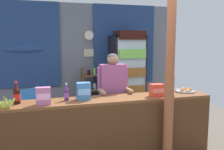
{
  "coord_description": "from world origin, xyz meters",
  "views": [
    {
      "loc": [
        -1.03,
        -3.08,
        1.78
      ],
      "look_at": [
        0.1,
        0.7,
        1.23
      ],
      "focal_mm": 39.52,
      "sensor_mm": 36.0,
      "label": 1
    }
  ],
  "objects_px": {
    "drink_fridge": "(128,70)",
    "soda_bottle_grape_soda": "(66,93)",
    "stall_counter": "(112,123)",
    "timber_post": "(170,78)",
    "plastic_lawn_chair": "(35,107)",
    "snack_box_wafer": "(43,96)",
    "snack_box_biscuit": "(83,91)",
    "banana_bunch": "(4,104)",
    "shopkeeper": "(113,87)",
    "soda_bottle_orange_soda": "(168,88)",
    "snack_box_crackers": "(157,90)",
    "bottle_shelf_rack": "(92,91)",
    "pastry_tray": "(185,91)",
    "soda_bottle_cola": "(17,94)"
  },
  "relations": [
    {
      "from": "snack_box_biscuit",
      "to": "snack_box_wafer",
      "type": "distance_m",
      "value": 0.59
    },
    {
      "from": "banana_bunch",
      "to": "drink_fridge",
      "type": "bearing_deg",
      "value": 40.62
    },
    {
      "from": "snack_box_crackers",
      "to": "pastry_tray",
      "type": "distance_m",
      "value": 0.65
    },
    {
      "from": "soda_bottle_orange_soda",
      "to": "snack_box_crackers",
      "type": "distance_m",
      "value": 0.22
    },
    {
      "from": "snack_box_wafer",
      "to": "stall_counter",
      "type": "bearing_deg",
      "value": 0.62
    },
    {
      "from": "snack_box_wafer",
      "to": "snack_box_crackers",
      "type": "xyz_separation_m",
      "value": [
        1.71,
        0.04,
        -0.02
      ]
    },
    {
      "from": "drink_fridge",
      "to": "soda_bottle_grape_soda",
      "type": "xyz_separation_m",
      "value": [
        -1.64,
        -1.89,
        -0.07
      ]
    },
    {
      "from": "stall_counter",
      "to": "bottle_shelf_rack",
      "type": "distance_m",
      "value": 2.21
    },
    {
      "from": "plastic_lawn_chair",
      "to": "shopkeeper",
      "type": "height_order",
      "value": "shopkeeper"
    },
    {
      "from": "shopkeeper",
      "to": "snack_box_biscuit",
      "type": "bearing_deg",
      "value": -142.75
    },
    {
      "from": "soda_bottle_orange_soda",
      "to": "snack_box_wafer",
      "type": "distance_m",
      "value": 1.93
    },
    {
      "from": "soda_bottle_grape_soda",
      "to": "banana_bunch",
      "type": "xyz_separation_m",
      "value": [
        -0.81,
        -0.22,
        -0.05
      ]
    },
    {
      "from": "bottle_shelf_rack",
      "to": "soda_bottle_grape_soda",
      "type": "xyz_separation_m",
      "value": [
        -0.81,
        -2.06,
        0.42
      ]
    },
    {
      "from": "bottle_shelf_rack",
      "to": "soda_bottle_grape_soda",
      "type": "height_order",
      "value": "soda_bottle_grape_soda"
    },
    {
      "from": "drink_fridge",
      "to": "soda_bottle_orange_soda",
      "type": "distance_m",
      "value": 1.97
    },
    {
      "from": "soda_bottle_orange_soda",
      "to": "snack_box_crackers",
      "type": "bearing_deg",
      "value": -171.01
    },
    {
      "from": "banana_bunch",
      "to": "pastry_tray",
      "type": "bearing_deg",
      "value": 5.37
    },
    {
      "from": "soda_bottle_grape_soda",
      "to": "snack_box_crackers",
      "type": "distance_m",
      "value": 1.39
    },
    {
      "from": "snack_box_biscuit",
      "to": "pastry_tray",
      "type": "height_order",
      "value": "snack_box_biscuit"
    },
    {
      "from": "shopkeeper",
      "to": "snack_box_wafer",
      "type": "xyz_separation_m",
      "value": [
        -1.16,
        -0.58,
        0.05
      ]
    },
    {
      "from": "soda_bottle_grape_soda",
      "to": "snack_box_biscuit",
      "type": "distance_m",
      "value": 0.25
    },
    {
      "from": "shopkeeper",
      "to": "snack_box_crackers",
      "type": "height_order",
      "value": "shopkeeper"
    },
    {
      "from": "timber_post",
      "to": "soda_bottle_cola",
      "type": "bearing_deg",
      "value": 168.76
    },
    {
      "from": "stall_counter",
      "to": "timber_post",
      "type": "distance_m",
      "value": 1.08
    },
    {
      "from": "drink_fridge",
      "to": "snack_box_wafer",
      "type": "xyz_separation_m",
      "value": [
        -1.97,
        -2.04,
        -0.06
      ]
    },
    {
      "from": "snack_box_biscuit",
      "to": "banana_bunch",
      "type": "bearing_deg",
      "value": -169.45
    },
    {
      "from": "soda_bottle_cola",
      "to": "snack_box_biscuit",
      "type": "distance_m",
      "value": 0.92
    },
    {
      "from": "timber_post",
      "to": "banana_bunch",
      "type": "relative_size",
      "value": 9.17
    },
    {
      "from": "soda_bottle_grape_soda",
      "to": "snack_box_biscuit",
      "type": "xyz_separation_m",
      "value": [
        0.25,
        -0.02,
        0.02
      ]
    },
    {
      "from": "drink_fridge",
      "to": "shopkeeper",
      "type": "relative_size",
      "value": 1.28
    },
    {
      "from": "timber_post",
      "to": "plastic_lawn_chair",
      "type": "relative_size",
      "value": 3.02
    },
    {
      "from": "plastic_lawn_chair",
      "to": "snack_box_wafer",
      "type": "relative_size",
      "value": 3.55
    },
    {
      "from": "plastic_lawn_chair",
      "to": "soda_bottle_orange_soda",
      "type": "height_order",
      "value": "soda_bottle_orange_soda"
    },
    {
      "from": "soda_bottle_cola",
      "to": "snack_box_biscuit",
      "type": "bearing_deg",
      "value": -1.59
    },
    {
      "from": "plastic_lawn_chair",
      "to": "snack_box_crackers",
      "type": "xyz_separation_m",
      "value": [
        1.87,
        -1.48,
        0.52
      ]
    },
    {
      "from": "timber_post",
      "to": "plastic_lawn_chair",
      "type": "distance_m",
      "value": 2.72
    },
    {
      "from": "drink_fridge",
      "to": "stall_counter",
      "type": "bearing_deg",
      "value": -116.14
    },
    {
      "from": "stall_counter",
      "to": "plastic_lawn_chair",
      "type": "height_order",
      "value": "stall_counter"
    },
    {
      "from": "plastic_lawn_chair",
      "to": "soda_bottle_grape_soda",
      "type": "relative_size",
      "value": 3.33
    },
    {
      "from": "pastry_tray",
      "to": "banana_bunch",
      "type": "relative_size",
      "value": 1.2
    },
    {
      "from": "shopkeeper",
      "to": "snack_box_wafer",
      "type": "bearing_deg",
      "value": -153.44
    },
    {
      "from": "drink_fridge",
      "to": "plastic_lawn_chair",
      "type": "height_order",
      "value": "drink_fridge"
    },
    {
      "from": "soda_bottle_orange_soda",
      "to": "pastry_tray",
      "type": "height_order",
      "value": "soda_bottle_orange_soda"
    },
    {
      "from": "soda_bottle_orange_soda",
      "to": "timber_post",
      "type": "bearing_deg",
      "value": -116.55
    },
    {
      "from": "soda_bottle_cola",
      "to": "plastic_lawn_chair",
      "type": "bearing_deg",
      "value": 81.9
    },
    {
      "from": "timber_post",
      "to": "soda_bottle_cola",
      "type": "relative_size",
      "value": 8.3
    },
    {
      "from": "timber_post",
      "to": "soda_bottle_orange_soda",
      "type": "relative_size",
      "value": 9.98
    },
    {
      "from": "stall_counter",
      "to": "timber_post",
      "type": "height_order",
      "value": "timber_post"
    },
    {
      "from": "soda_bottle_grape_soda",
      "to": "snack_box_wafer",
      "type": "relative_size",
      "value": 1.06
    },
    {
      "from": "stall_counter",
      "to": "soda_bottle_orange_soda",
      "type": "bearing_deg",
      "value": 3.59
    }
  ]
}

